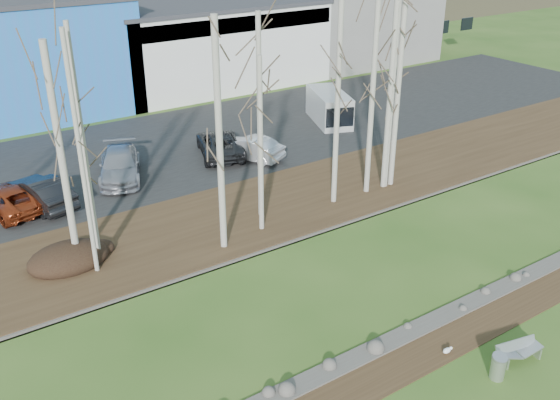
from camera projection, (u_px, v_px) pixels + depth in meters
ground at (454, 397)px, 19.52m from camera, size 200.00×200.00×0.00m
dirt_strip at (406, 360)px, 21.08m from camera, size 80.00×1.80×0.03m
near_bank_rocks at (386, 345)px, 21.84m from camera, size 80.00×0.80×0.50m
river at (315, 291)px, 24.90m from camera, size 80.00×8.00×0.90m
far_bank_rocks at (260, 248)px, 27.97m from camera, size 80.00×0.80×0.46m
far_bank at (225, 220)px, 30.33m from camera, size 80.00×7.00×0.15m
parking_lot at (140, 155)px, 38.18m from camera, size 80.00×14.00×0.14m
building_white at (204, 41)px, 53.28m from camera, size 18.36×12.24×6.80m
building_grey at (348, 20)px, 61.30m from camera, size 14.28×12.24×7.30m
bench_damaged at (519, 351)px, 20.99m from camera, size 1.69×0.85×0.72m
litter_bin at (498, 368)px, 20.16m from camera, size 0.62×0.62×0.82m
seagull at (447, 350)px, 21.34m from camera, size 0.39×0.20×0.29m
dirt_mound at (68, 257)px, 26.34m from camera, size 3.42×2.42×0.67m
birch_1 at (81, 159)px, 23.90m from camera, size 0.19×0.19×9.95m
birch_2 at (62, 159)px, 24.68m from camera, size 0.29×0.29×9.39m
birch_3 at (84, 151)px, 24.58m from camera, size 0.20×0.20×10.05m
birch_4 at (219, 140)px, 25.73m from camera, size 0.29×0.29×10.08m
birch_5 at (260, 120)px, 28.66m from camera, size 0.24×0.24×9.73m
birch_6 at (261, 147)px, 27.67m from camera, size 0.23×0.23×8.15m
birch_7 at (338, 101)px, 29.84m from camera, size 0.26×0.26×10.58m
birch_8 at (398, 88)px, 31.79m from camera, size 0.29×0.29×10.66m
birch_9 at (373, 83)px, 30.73m from camera, size 0.27×0.27×11.67m
birch_10 at (390, 90)px, 31.53m from camera, size 0.29×0.29×10.66m
birch_11 at (392, 90)px, 31.58m from camera, size 0.29×0.29×10.66m
car_1 at (41, 192)px, 31.29m from camera, size 2.61×4.86×1.52m
car_2 at (8, 199)px, 30.84m from camera, size 3.12×5.06×1.31m
car_3 at (120, 165)px, 34.54m from camera, size 4.00×5.72×1.54m
car_4 at (250, 148)px, 37.16m from camera, size 3.09×4.46×1.39m
car_5 at (220, 144)px, 37.71m from camera, size 4.01×5.69×1.44m
van_white at (330, 108)px, 43.22m from camera, size 3.65×5.27×2.13m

